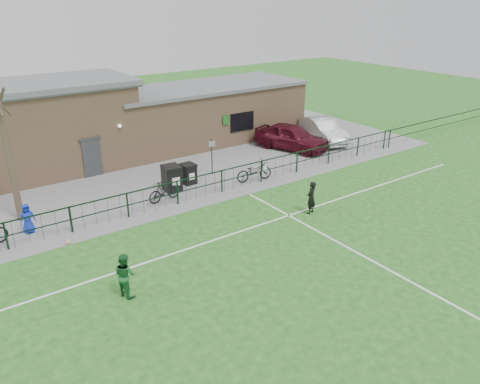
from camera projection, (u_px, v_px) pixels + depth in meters
ground at (319, 268)px, 17.11m from camera, size 90.00×90.00×0.00m
paving_strip at (156, 166)px, 27.26m from camera, size 34.00×13.00×0.02m
pitch_line_touch at (207, 198)px, 22.97m from camera, size 28.00×0.10×0.01m
pitch_line_mid at (253, 227)px, 20.11m from camera, size 28.00×0.10×0.01m
pitch_line_perp at (356, 252)px, 18.17m from camera, size 0.10×16.00×0.01m
perimeter_fence at (205, 186)px, 22.89m from camera, size 28.00×0.10×1.20m
bare_tree at (9, 156)px, 19.59m from camera, size 0.30×0.30×6.00m
wheelie_bin_left at (172, 179)px, 23.64m from camera, size 0.89×0.99×1.23m
wheelie_bin_right at (188, 174)px, 24.57m from camera, size 0.70×0.78×0.99m
sign_post at (212, 157)px, 25.60m from camera, size 0.06×0.06×2.00m
car_maroon at (291, 137)px, 29.89m from camera, size 3.45×5.22×1.65m
car_silver at (323, 130)px, 31.57m from camera, size 2.87×4.91×1.53m
bicycle_d at (164, 191)px, 22.44m from camera, size 1.77×0.67×1.04m
bicycle_e at (254, 171)px, 24.89m from camera, size 2.11×1.06×1.06m
spectator_child at (27, 218)px, 19.39m from camera, size 0.65×0.43×1.30m
goalkeeper_kick at (310, 197)px, 21.16m from camera, size 1.16×2.86×1.67m
outfield_player at (125, 275)px, 15.29m from camera, size 0.79×0.90×1.55m
ball_ground at (68, 242)px, 18.70m from camera, size 0.20×0.20×0.20m
clubhouse at (118, 121)px, 28.18m from camera, size 24.25×5.40×4.96m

